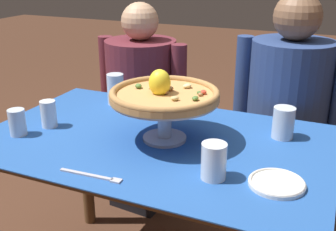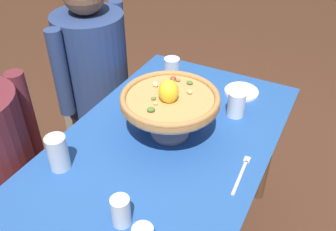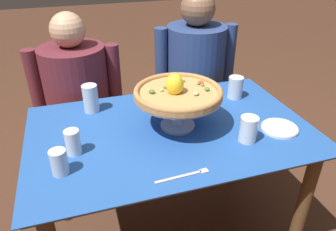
% 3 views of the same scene
% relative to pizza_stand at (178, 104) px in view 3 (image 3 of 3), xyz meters
% --- Properties ---
extents(dining_table, '(1.28, 0.81, 0.74)m').
position_rel_pizza_stand_xyz_m(dining_table, '(-0.04, -0.01, -0.23)').
color(dining_table, brown).
rests_on(dining_table, ground).
extents(pizza_stand, '(0.39, 0.39, 0.16)m').
position_rel_pizza_stand_xyz_m(pizza_stand, '(0.00, 0.00, 0.00)').
color(pizza_stand, '#B7B7C1').
rests_on(pizza_stand, dining_table).
extents(pizza, '(0.39, 0.39, 0.11)m').
position_rel_pizza_stand_xyz_m(pizza, '(-0.00, 0.00, 0.06)').
color(pizza, tan).
rests_on(pizza, pizza_stand).
extents(water_glass_front_right, '(0.08, 0.08, 0.11)m').
position_rel_pizza_stand_xyz_m(water_glass_front_right, '(0.25, -0.20, -0.07)').
color(water_glass_front_right, white).
rests_on(water_glass_front_right, dining_table).
extents(water_glass_front_left, '(0.06, 0.06, 0.10)m').
position_rel_pizza_stand_xyz_m(water_glass_front_left, '(-0.52, -0.18, -0.07)').
color(water_glass_front_left, silver).
rests_on(water_glass_front_left, dining_table).
extents(water_glass_back_left, '(0.08, 0.08, 0.14)m').
position_rel_pizza_stand_xyz_m(water_glass_back_left, '(-0.36, 0.27, -0.05)').
color(water_glass_back_left, silver).
rests_on(water_glass_back_left, dining_table).
extents(water_glass_back_right, '(0.08, 0.08, 0.12)m').
position_rel_pizza_stand_xyz_m(water_glass_back_right, '(0.39, 0.19, -0.06)').
color(water_glass_back_right, silver).
rests_on(water_glass_back_right, dining_table).
extents(water_glass_side_left, '(0.06, 0.06, 0.11)m').
position_rel_pizza_stand_xyz_m(water_glass_side_left, '(-0.47, -0.07, -0.07)').
color(water_glass_side_left, white).
rests_on(water_glass_side_left, dining_table).
extents(side_plate, '(0.17, 0.17, 0.02)m').
position_rel_pizza_stand_xyz_m(side_plate, '(0.43, -0.17, -0.11)').
color(side_plate, white).
rests_on(side_plate, dining_table).
extents(dinner_fork, '(0.21, 0.03, 0.01)m').
position_rel_pizza_stand_xyz_m(dinner_fork, '(-0.09, -0.34, -0.11)').
color(dinner_fork, '#B7B7C1').
rests_on(dinner_fork, dining_table).
extents(diner_left, '(0.53, 0.41, 1.15)m').
position_rel_pizza_stand_xyz_m(diner_left, '(-0.42, 0.64, -0.28)').
color(diner_left, black).
rests_on(diner_left, ground).
extents(diner_right, '(0.54, 0.41, 1.23)m').
position_rel_pizza_stand_xyz_m(diner_right, '(0.35, 0.66, -0.24)').
color(diner_right, gray).
rests_on(diner_right, ground).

